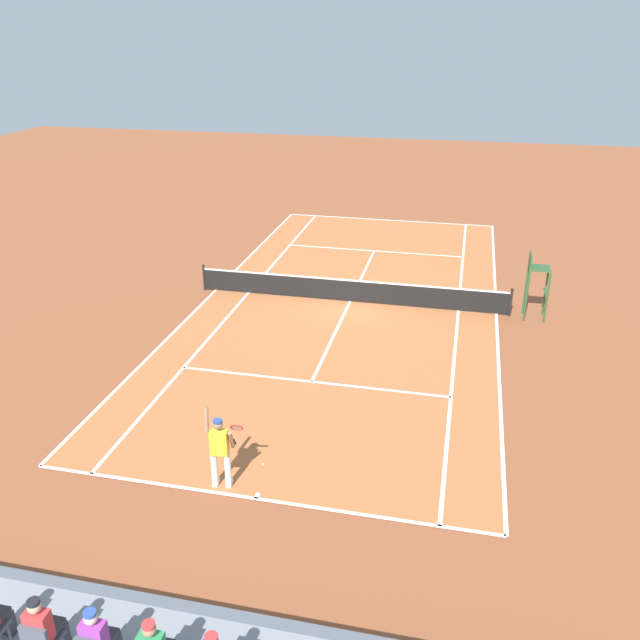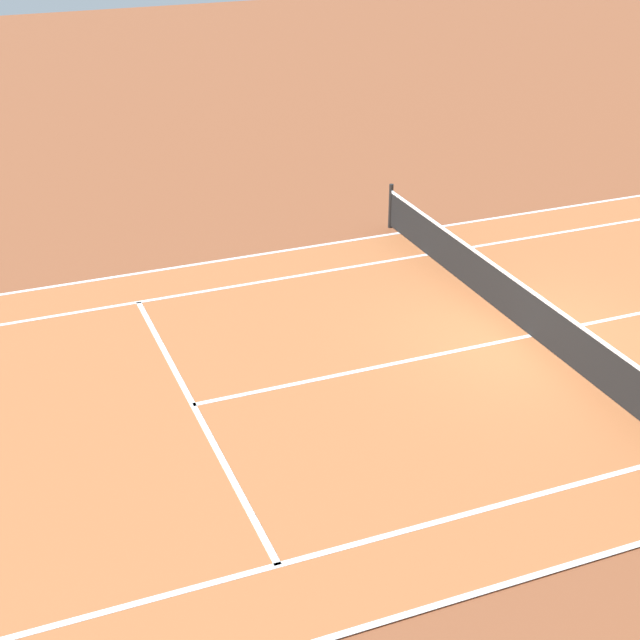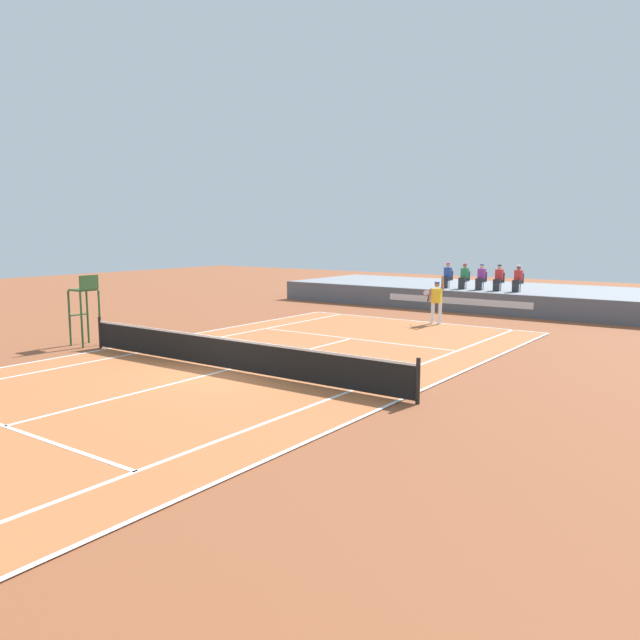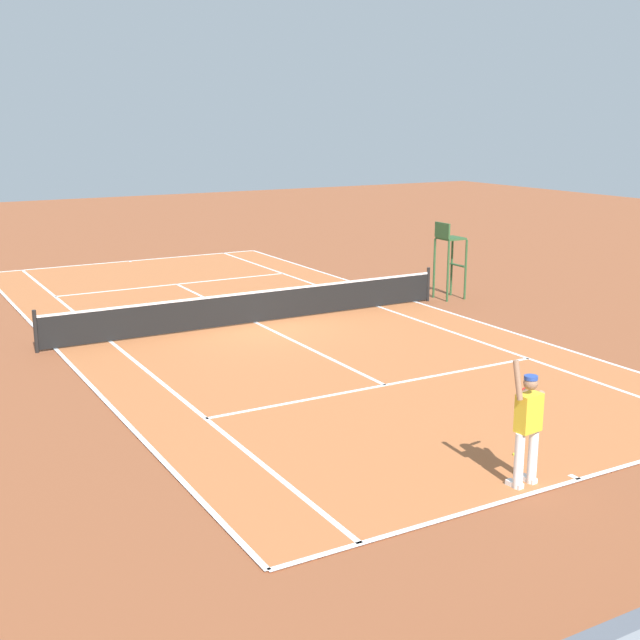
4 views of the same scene
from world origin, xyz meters
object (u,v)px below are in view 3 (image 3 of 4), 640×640
Objects in this scene: spectator_seated_0 at (447,276)px; spectator_seated_4 at (518,279)px; spectator_seated_2 at (481,277)px; umpire_chair at (85,301)px; tennis_player at (436,301)px; spectator_seated_3 at (499,278)px; tennis_ball at (411,325)px; spectator_seated_1 at (464,277)px.

spectator_seated_0 and spectator_seated_4 have the same top height.
umpire_chair is (-7.31, -17.29, -0.09)m from spectator_seated_2.
spectator_seated_4 is 0.61× the size of tennis_player.
spectator_seated_3 is (0.89, 0.00, 0.00)m from spectator_seated_2.
umpire_chair reaches higher than tennis_ball.
spectator_seated_0 is at bearing 180.00° from spectator_seated_2.
spectator_seated_2 is 18.60× the size of tennis_ball.
spectator_seated_3 is 0.52× the size of umpire_chair.
spectator_seated_2 is at bearing 180.00° from spectator_seated_3.
spectator_seated_0 and spectator_seated_2 have the same top height.
spectator_seated_3 is 0.94m from spectator_seated_4.
spectator_seated_4 is 7.19m from tennis_ball.
spectator_seated_4 is (0.94, 0.00, 0.00)m from spectator_seated_3.
tennis_ball is 0.03× the size of umpire_chair.
spectator_seated_0 is at bearing 180.00° from spectator_seated_4.
spectator_seated_1 is at bearing 94.38° from tennis_ball.
spectator_seated_0 is 0.52× the size of umpire_chair.
tennis_player is (2.11, -5.69, -0.65)m from spectator_seated_0.
spectator_seated_2 is at bearing 67.08° from umpire_chair.
spectator_seated_1 is 6.86m from tennis_ball.
spectator_seated_3 is 6.96m from tennis_ball.
tennis_player is at bearing 56.73° from umpire_chair.
spectator_seated_4 is at bearing 62.12° from umpire_chair.
spectator_seated_3 is 1.00× the size of spectator_seated_4.
spectator_seated_2 is (1.81, 0.00, 0.00)m from spectator_seated_0.
spectator_seated_3 is (1.79, 0.00, 0.00)m from spectator_seated_1.
spectator_seated_2 is at bearing 0.00° from spectator_seated_1.
umpire_chair reaches higher than spectator_seated_4.
tennis_player is 0.85× the size of umpire_chair.
spectator_seated_2 is at bearing 180.00° from spectator_seated_4.
spectator_seated_4 is 18.60× the size of tennis_ball.
spectator_seated_3 is at bearing 0.00° from spectator_seated_2.
spectator_seated_0 and spectator_seated_1 have the same top height.
umpire_chair reaches higher than tennis_player.
spectator_seated_4 is 0.52× the size of umpire_chair.
spectator_seated_3 is at bearing 0.00° from spectator_seated_1.
umpire_chair is at bearing -112.92° from spectator_seated_2.
spectator_seated_0 is 1.81m from spectator_seated_2.
spectator_seated_2 is 18.77m from umpire_chair.
spectator_seated_1 and spectator_seated_4 have the same top height.
spectator_seated_2 is at bearing 86.68° from tennis_ball.
spectator_seated_0 reaches higher than tennis_ball.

